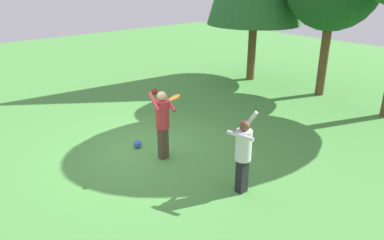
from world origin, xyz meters
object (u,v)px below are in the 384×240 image
(person_thrower, at_px, (243,151))
(person_catcher, at_px, (162,119))
(ball_red, at_px, (154,91))
(frisbee, at_px, (174,98))
(ball_blue, at_px, (138,144))

(person_thrower, height_order, person_catcher, person_thrower)
(person_catcher, height_order, ball_red, person_catcher)
(person_catcher, relative_size, frisbee, 4.81)
(person_thrower, distance_m, ball_blue, 3.45)
(ball_red, distance_m, ball_blue, 4.77)
(frisbee, relative_size, ball_blue, 1.73)
(frisbee, height_order, ball_blue, frisbee)
(person_thrower, distance_m, ball_red, 7.42)
(person_thrower, relative_size, ball_blue, 8.55)
(person_catcher, bearing_deg, frisbee, 0.00)
(person_thrower, bearing_deg, ball_blue, -8.23)
(person_catcher, distance_m, ball_blue, 1.35)
(person_catcher, xyz_separation_m, frisbee, (0.72, -0.17, 0.78))
(ball_blue, bearing_deg, person_thrower, 9.15)
(ball_red, relative_size, ball_blue, 1.07)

